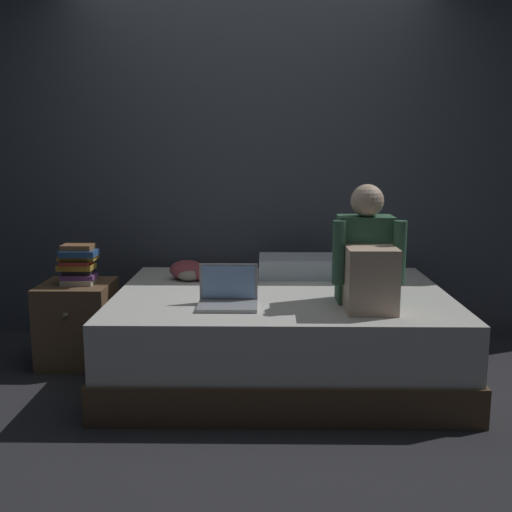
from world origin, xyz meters
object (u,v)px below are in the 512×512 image
object	(u,v)px
nightstand	(78,323)
clothes_pile	(190,271)
laptop	(228,296)
book_stack	(78,264)
bed	(281,333)
person_sitting	(367,260)
pillow	(301,266)

from	to	relation	value
nightstand	clothes_pile	xyz separation A→B (m)	(0.71, 0.13, 0.31)
laptop	book_stack	distance (m)	1.11
bed	nightstand	distance (m)	1.31
person_sitting	pillow	size ratio (longest dim) A/B	1.17
clothes_pile	person_sitting	bearing A→B (deg)	-31.35
nightstand	laptop	size ratio (longest dim) A/B	1.63
nightstand	book_stack	world-z (taller)	book_stack
pillow	person_sitting	bearing A→B (deg)	-68.07
book_stack	nightstand	bearing A→B (deg)	148.71
person_sitting	book_stack	xyz separation A→B (m)	(-1.73, 0.49, -0.12)
laptop	nightstand	bearing A→B (deg)	151.82
pillow	book_stack	bearing A→B (deg)	-168.94
person_sitting	laptop	bearing A→B (deg)	-177.80
laptop	clothes_pile	world-z (taller)	laptop
clothes_pile	pillow	bearing A→B (deg)	10.33
bed	clothes_pile	bearing A→B (deg)	151.75
pillow	clothes_pile	size ratio (longest dim) A/B	2.02
pillow	clothes_pile	bearing A→B (deg)	-169.67
person_sitting	laptop	distance (m)	0.78
person_sitting	laptop	world-z (taller)	person_sitting
nightstand	clothes_pile	distance (m)	0.79
nightstand	clothes_pile	world-z (taller)	clothes_pile
nightstand	person_sitting	xyz separation A→B (m)	(1.75, -0.51, 0.51)
bed	laptop	size ratio (longest dim) A/B	6.25
nightstand	pillow	xyz separation A→B (m)	(1.44, 0.26, 0.32)
nightstand	laptop	bearing A→B (deg)	-28.18
bed	nightstand	xyz separation A→B (m)	(-1.30, 0.19, 0.00)
nightstand	person_sitting	distance (m)	1.89
laptop	book_stack	xyz separation A→B (m)	(-0.97, 0.52, 0.08)
nightstand	laptop	xyz separation A→B (m)	(1.00, -0.54, 0.31)
clothes_pile	laptop	bearing A→B (deg)	-66.48
laptop	book_stack	size ratio (longest dim) A/B	1.27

